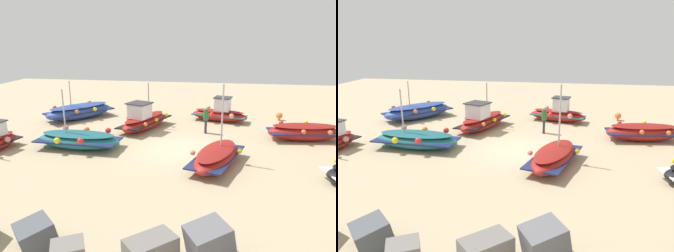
{
  "view_description": "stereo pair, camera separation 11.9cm",
  "coord_description": "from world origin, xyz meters",
  "views": [
    {
      "loc": [
        -1.81,
        15.86,
        5.99
      ],
      "look_at": [
        1.0,
        -1.54,
        0.9
      ],
      "focal_mm": 34.04,
      "sensor_mm": 36.0,
      "label": 1
    },
    {
      "loc": [
        -1.93,
        15.84,
        5.99
      ],
      "look_at": [
        1.0,
        -1.54,
        0.9
      ],
      "focal_mm": 34.04,
      "sensor_mm": 36.0,
      "label": 2
    }
  ],
  "objects": [
    {
      "name": "ground_plane",
      "position": [
        0.0,
        0.0,
        0.0
      ],
      "size": [
        50.41,
        50.41,
        0.0
      ],
      "primitive_type": "plane",
      "color": "tan"
    },
    {
      "name": "fishing_boat_0",
      "position": [
        -1.83,
        1.72,
        0.46
      ],
      "size": [
        2.83,
        4.39,
        3.82
      ],
      "rotation": [
        0.0,
        0.0,
        1.25
      ],
      "color": "maroon",
      "rests_on": "ground_plane"
    },
    {
      "name": "fishing_boat_1",
      "position": [
        -6.84,
        -2.92,
        0.52
      ],
      "size": [
        4.36,
        2.01,
        0.99
      ],
      "rotation": [
        0.0,
        0.0,
        0.13
      ],
      "color": "maroon",
      "rests_on": "ground_plane"
    },
    {
      "name": "fishing_boat_2",
      "position": [
        2.92,
        -3.67,
        0.62
      ],
      "size": [
        3.14,
        4.7,
        3.04
      ],
      "rotation": [
        0.0,
        0.0,
        1.2
      ],
      "color": "maroon",
      "rests_on": "ground_plane"
    },
    {
      "name": "fishing_boat_3",
      "position": [
        -1.95,
        -6.49,
        0.57
      ],
      "size": [
        4.17,
        2.37,
        1.78
      ],
      "rotation": [
        0.0,
        0.0,
        2.9
      ],
      "color": "maroon",
      "rests_on": "ground_plane"
    },
    {
      "name": "fishing_boat_4",
      "position": [
        5.61,
        0.42,
        0.48
      ],
      "size": [
        4.74,
        2.5,
        3.26
      ],
      "rotation": [
        0.0,
        0.0,
        3.1
      ],
      "color": "#1E6670",
      "rests_on": "ground_plane"
    },
    {
      "name": "fishing_boat_5",
      "position": [
        8.25,
        -5.59,
        0.56
      ],
      "size": [
        4.69,
        5.07,
        2.85
      ],
      "rotation": [
        0.0,
        0.0,
        4.01
      ],
      "color": "#2D4C9E",
      "rests_on": "ground_plane"
    },
    {
      "name": "person_walking",
      "position": [
        -1.09,
        -3.42,
        0.98
      ],
      "size": [
        0.32,
        0.32,
        1.7
      ],
      "rotation": [
        0.0,
        0.0,
        6.24
      ],
      "color": "#2D2D38",
      "rests_on": "ground_plane"
    },
    {
      "name": "mooring_buoy_0",
      "position": [
        -6.21,
        -7.4,
        0.34
      ],
      "size": [
        0.46,
        0.46,
        0.57
      ],
      "color": "#3F3F42",
      "rests_on": "ground_plane"
    },
    {
      "name": "mooring_buoy_1",
      "position": [
        4.01,
        -6.82,
        0.36
      ],
      "size": [
        0.37,
        0.37,
        0.55
      ],
      "color": "#3F3F42",
      "rests_on": "ground_plane"
    }
  ]
}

